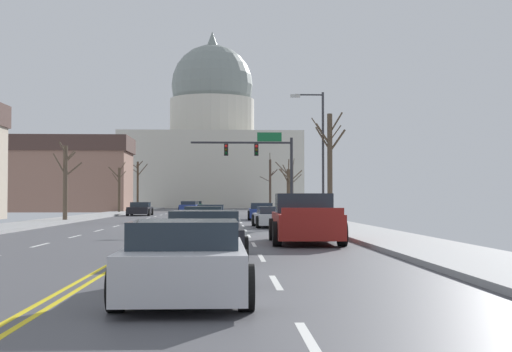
% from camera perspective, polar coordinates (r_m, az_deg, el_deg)
% --- Properties ---
extents(ground, '(20.00, 180.00, 0.20)m').
position_cam_1_polar(ground, '(36.87, -6.46, -4.19)').
color(ground, '#4C4C51').
extents(signal_gantry, '(7.91, 0.41, 6.51)m').
position_cam_1_polar(signal_gantry, '(53.72, 0.54, 1.59)').
color(signal_gantry, '#28282D').
rests_on(signal_gantry, ground).
extents(street_lamp_right, '(1.97, 0.24, 7.59)m').
position_cam_1_polar(street_lamp_right, '(40.65, 5.18, 2.51)').
color(street_lamp_right, '#333338').
rests_on(street_lamp_right, ground).
extents(capitol_building, '(29.28, 23.42, 30.40)m').
position_cam_1_polar(capitol_building, '(119.65, -3.63, 2.39)').
color(capitol_building, beige).
rests_on(capitol_building, ground).
extents(sedan_near_00, '(2.01, 4.72, 1.21)m').
position_cam_1_polar(sedan_near_00, '(49.78, 0.44, -2.95)').
color(sedan_near_00, navy).
rests_on(sedan_near_00, ground).
extents(sedan_near_01, '(2.09, 4.30, 1.14)m').
position_cam_1_polar(sedan_near_01, '(44.21, -3.71, -3.12)').
color(sedan_near_01, navy).
rests_on(sedan_near_01, ground).
extents(sedan_near_02, '(2.21, 4.75, 1.10)m').
position_cam_1_polar(sedan_near_02, '(37.04, 1.43, -3.40)').
color(sedan_near_02, silver).
rests_on(sedan_near_02, ground).
extents(sedan_near_03, '(1.98, 4.40, 1.19)m').
position_cam_1_polar(sedan_near_03, '(30.04, -4.29, -3.69)').
color(sedan_near_03, '#1E7247').
rests_on(sedan_near_03, ground).
extents(pickup_truck_near_04, '(2.46, 5.42, 1.70)m').
position_cam_1_polar(pickup_truck_near_04, '(24.03, 4.03, -3.69)').
color(pickup_truck_near_04, maroon).
rests_on(pickup_truck_near_04, ground).
extents(sedan_near_05, '(2.13, 4.63, 1.22)m').
position_cam_1_polar(sedan_near_05, '(17.76, -4.22, -4.89)').
color(sedan_near_05, black).
rests_on(sedan_near_05, ground).
extents(sedan_near_06, '(1.99, 4.24, 1.20)m').
position_cam_1_polar(sedan_near_06, '(10.75, -5.74, -6.95)').
color(sedan_near_06, silver).
rests_on(sedan_near_06, ground).
extents(sedan_oncoming_00, '(2.07, 4.48, 1.20)m').
position_cam_1_polar(sedan_oncoming_00, '(63.13, -9.49, -2.71)').
color(sedan_oncoming_00, black).
rests_on(sedan_oncoming_00, ground).
extents(sedan_oncoming_01, '(2.08, 4.34, 1.23)m').
position_cam_1_polar(sedan_oncoming_01, '(76.55, -5.55, -2.55)').
color(sedan_oncoming_01, navy).
rests_on(sedan_oncoming_01, ground).
extents(sedan_oncoming_02, '(2.06, 4.59, 1.18)m').
position_cam_1_polar(sedan_oncoming_02, '(84.90, -5.29, -2.50)').
color(sedan_oncoming_02, '#6B6056').
rests_on(sedan_oncoming_02, ground).
extents(sedan_oncoming_03, '(2.11, 4.41, 1.16)m').
position_cam_1_polar(sedan_oncoming_03, '(98.82, -4.95, -2.41)').
color(sedan_oncoming_03, '#1E7247').
rests_on(sedan_oncoming_03, ground).
extents(flank_building_00, '(14.14, 8.02, 8.58)m').
position_cam_1_polar(flank_building_00, '(82.48, -15.09, 0.17)').
color(flank_building_00, '#8C6656').
rests_on(flank_building_00, ground).
extents(bare_tree_00, '(2.64, 2.80, 5.36)m').
position_cam_1_polar(bare_tree_00, '(68.99, 2.67, -0.98)').
color(bare_tree_00, '#4C3D2D').
rests_on(bare_tree_00, ground).
extents(bare_tree_01, '(1.72, 1.71, 5.26)m').
position_cam_1_polar(bare_tree_01, '(74.18, -11.17, -0.90)').
color(bare_tree_01, '#4C3D2D').
rests_on(bare_tree_01, ground).
extents(bare_tree_02, '(2.03, 1.95, 6.35)m').
position_cam_1_polar(bare_tree_02, '(40.21, 6.08, 1.00)').
color(bare_tree_02, '#4C3D2D').
rests_on(bare_tree_02, ground).
extents(bare_tree_03, '(1.62, 2.30, 5.03)m').
position_cam_1_polar(bare_tree_03, '(47.06, -15.36, -0.25)').
color(bare_tree_03, brown).
rests_on(bare_tree_03, ground).
extents(bare_tree_04, '(2.16, 2.23, 4.96)m').
position_cam_1_polar(bare_tree_04, '(63.03, 2.94, -0.89)').
color(bare_tree_04, brown).
rests_on(bare_tree_04, ground).
extents(bare_tree_05, '(2.43, 1.94, 6.17)m').
position_cam_1_polar(bare_tree_05, '(89.75, -9.68, -0.54)').
color(bare_tree_05, '#4C3D2D').
rests_on(bare_tree_05, ground).
extents(bare_tree_06, '(2.31, 2.14, 7.21)m').
position_cam_1_polar(bare_tree_06, '(87.07, 1.18, -0.59)').
color(bare_tree_06, '#423328').
rests_on(bare_tree_06, ground).
extents(pedestrian_00, '(0.35, 0.34, 1.73)m').
position_cam_1_polar(pedestrian_00, '(45.58, 3.95, -2.38)').
color(pedestrian_00, black).
rests_on(pedestrian_00, ground).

